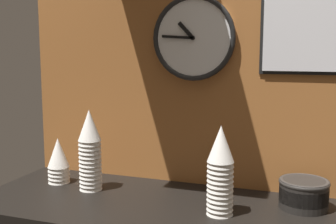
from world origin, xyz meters
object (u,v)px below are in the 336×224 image
at_px(cup_stack_left, 90,150).
at_px(cup_stack_far_left, 58,160).
at_px(bowl_stack_right, 304,193).
at_px(cup_stack_center_right, 220,170).
at_px(wall_clock, 193,38).

bearing_deg(cup_stack_left, cup_stack_far_left, 168.52).
xyz_separation_m(cup_stack_far_left, bowl_stack_right, (0.95, 0.04, -0.04)).
bearing_deg(bowl_stack_right, cup_stack_left, -174.94).
distance_m(cup_stack_center_right, cup_stack_left, 0.53).
bearing_deg(bowl_stack_right, cup_stack_center_right, -149.79).
relative_size(bowl_stack_right, wall_clock, 0.51).
bearing_deg(bowl_stack_right, wall_clock, 164.35).
distance_m(cup_stack_left, bowl_stack_right, 0.79).
relative_size(cup_stack_center_right, wall_clock, 0.90).
xyz_separation_m(cup_stack_left, wall_clock, (0.35, 0.19, 0.42)).
height_order(cup_stack_center_right, cup_stack_far_left, cup_stack_center_right).
relative_size(cup_stack_center_right, cup_stack_left, 0.95).
xyz_separation_m(cup_stack_far_left, wall_clock, (0.52, 0.16, 0.49)).
height_order(cup_stack_left, wall_clock, wall_clock).
bearing_deg(wall_clock, cup_stack_left, -151.80).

